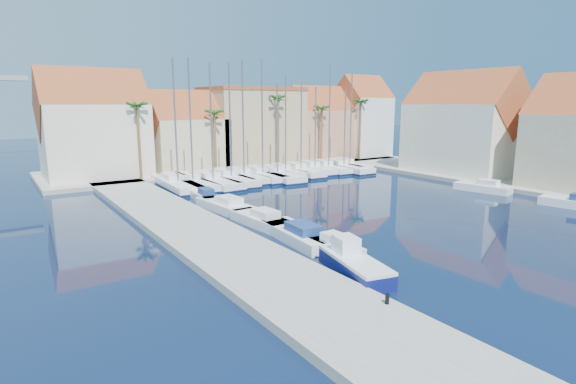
% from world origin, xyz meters
% --- Properties ---
extents(ground, '(260.00, 260.00, 0.00)m').
position_xyz_m(ground, '(0.00, 0.00, 0.00)').
color(ground, black).
rests_on(ground, ground).
extents(quay_west, '(6.00, 77.00, 0.50)m').
position_xyz_m(quay_west, '(-9.00, 13.50, 0.25)').
color(quay_west, gray).
rests_on(quay_west, ground).
extents(shore_north, '(54.00, 16.00, 0.50)m').
position_xyz_m(shore_north, '(10.00, 48.00, 0.25)').
color(shore_north, gray).
rests_on(shore_north, ground).
extents(shore_east, '(12.00, 60.00, 0.50)m').
position_xyz_m(shore_east, '(32.00, 15.00, 0.25)').
color(shore_east, gray).
rests_on(shore_east, ground).
extents(bollard, '(0.20, 0.20, 0.50)m').
position_xyz_m(bollard, '(-6.60, 0.35, 0.75)').
color(bollard, black).
rests_on(bollard, quay_west).
extents(fishing_boat, '(3.10, 5.96, 1.99)m').
position_xyz_m(fishing_boat, '(-4.55, 4.96, 0.66)').
color(fishing_boat, '#0F1659').
rests_on(fishing_boat, ground).
extents(motorboat_west_0, '(1.71, 5.21, 1.40)m').
position_xyz_m(motorboat_west_0, '(-3.24, 8.60, 0.51)').
color(motorboat_west_0, white).
rests_on(motorboat_west_0, ground).
extents(motorboat_west_1, '(2.96, 7.65, 1.40)m').
position_xyz_m(motorboat_west_1, '(-3.47, 11.97, 0.51)').
color(motorboat_west_1, white).
rests_on(motorboat_west_1, ground).
extents(motorboat_west_2, '(2.45, 6.60, 1.40)m').
position_xyz_m(motorboat_west_2, '(-3.62, 16.95, 0.51)').
color(motorboat_west_2, white).
rests_on(motorboat_west_2, ground).
extents(motorboat_west_3, '(2.86, 7.30, 1.40)m').
position_xyz_m(motorboat_west_3, '(-3.78, 23.11, 0.51)').
color(motorboat_west_3, white).
rests_on(motorboat_west_3, ground).
extents(motorboat_west_4, '(2.16, 5.33, 1.40)m').
position_xyz_m(motorboat_west_4, '(-3.74, 27.92, 0.51)').
color(motorboat_west_4, white).
rests_on(motorboat_west_4, ground).
extents(motorboat_east_1, '(3.02, 6.19, 1.40)m').
position_xyz_m(motorboat_east_1, '(24.02, 15.32, 0.51)').
color(motorboat_east_1, white).
rests_on(motorboat_east_1, ground).
extents(sailboat_0, '(3.43, 11.35, 14.51)m').
position_xyz_m(sailboat_0, '(-3.70, 36.07, 0.59)').
color(sailboat_0, white).
rests_on(sailboat_0, ground).
extents(sailboat_1, '(3.08, 11.04, 14.58)m').
position_xyz_m(sailboat_1, '(-2.01, 35.87, 0.60)').
color(sailboat_1, white).
rests_on(sailboat_1, ground).
extents(sailboat_2, '(3.77, 11.59, 14.09)m').
position_xyz_m(sailboat_2, '(0.27, 35.48, 0.58)').
color(sailboat_2, white).
rests_on(sailboat_2, ground).
extents(sailboat_3, '(3.55, 11.59, 14.37)m').
position_xyz_m(sailboat_3, '(3.04, 36.08, 0.59)').
color(sailboat_3, white).
rests_on(sailboat_3, ground).
extents(sailboat_4, '(2.89, 10.12, 14.77)m').
position_xyz_m(sailboat_4, '(5.00, 36.45, 0.61)').
color(sailboat_4, white).
rests_on(sailboat_4, ground).
extents(sailboat_5, '(2.98, 10.32, 14.94)m').
position_xyz_m(sailboat_5, '(7.52, 36.09, 0.61)').
color(sailboat_5, white).
rests_on(sailboat_5, ground).
extents(sailboat_6, '(3.89, 11.53, 12.02)m').
position_xyz_m(sailboat_6, '(9.26, 35.36, 0.56)').
color(sailboat_6, white).
rests_on(sailboat_6, ground).
extents(sailboat_7, '(2.33, 8.42, 13.27)m').
position_xyz_m(sailboat_7, '(11.50, 36.74, 0.63)').
color(sailboat_7, white).
rests_on(sailboat_7, ground).
extents(sailboat_8, '(3.24, 10.04, 12.27)m').
position_xyz_m(sailboat_8, '(13.75, 36.38, 0.58)').
color(sailboat_8, white).
rests_on(sailboat_8, ground).
extents(sailboat_9, '(3.08, 9.18, 11.85)m').
position_xyz_m(sailboat_9, '(16.47, 36.79, 0.59)').
color(sailboat_9, white).
rests_on(sailboat_9, ground).
extents(sailboat_10, '(3.02, 9.55, 14.89)m').
position_xyz_m(sailboat_10, '(18.69, 36.54, 0.63)').
color(sailboat_10, white).
rests_on(sailboat_10, ground).
extents(sailboat_11, '(3.13, 11.33, 11.49)m').
position_xyz_m(sailboat_11, '(20.93, 35.96, 0.56)').
color(sailboat_11, white).
rests_on(sailboat_11, ground).
extents(sailboat_12, '(3.10, 9.12, 13.86)m').
position_xyz_m(sailboat_12, '(22.88, 36.72, 0.63)').
color(sailboat_12, white).
rests_on(sailboat_12, ground).
extents(building_0, '(12.30, 9.00, 13.50)m').
position_xyz_m(building_0, '(-10.00, 47.00, 6.52)').
color(building_0, beige).
rests_on(building_0, shore_north).
extents(building_1, '(10.30, 8.00, 11.00)m').
position_xyz_m(building_1, '(2.00, 47.00, 5.30)').
color(building_1, '#C3B489').
rests_on(building_1, shore_north).
extents(building_2, '(14.20, 10.20, 11.50)m').
position_xyz_m(building_2, '(13.00, 48.00, 6.26)').
color(building_2, tan).
rests_on(building_2, shore_north).
extents(building_3, '(10.30, 8.00, 12.00)m').
position_xyz_m(building_3, '(25.00, 47.00, 5.86)').
color(building_3, tan).
rests_on(building_3, shore_north).
extents(building_4, '(8.30, 8.00, 14.00)m').
position_xyz_m(building_4, '(34.00, 46.00, 6.97)').
color(building_4, silver).
rests_on(building_4, shore_north).
extents(building_6, '(9.00, 14.30, 13.50)m').
position_xyz_m(building_6, '(32.00, 24.00, 6.52)').
color(building_6, beige).
rests_on(building_6, shore_east).
extents(palm_0, '(2.60, 2.60, 10.15)m').
position_xyz_m(palm_0, '(-6.00, 42.00, 9.08)').
color(palm_0, brown).
rests_on(palm_0, shore_north).
extents(palm_1, '(2.60, 2.60, 9.15)m').
position_xyz_m(palm_1, '(4.00, 42.00, 8.14)').
color(palm_1, brown).
rests_on(palm_1, shore_north).
extents(palm_2, '(2.60, 2.60, 11.15)m').
position_xyz_m(palm_2, '(14.00, 42.00, 10.02)').
color(palm_2, brown).
rests_on(palm_2, shore_north).
extents(palm_3, '(2.60, 2.60, 9.65)m').
position_xyz_m(palm_3, '(22.00, 42.00, 8.61)').
color(palm_3, brown).
rests_on(palm_3, shore_north).
extents(palm_4, '(2.60, 2.60, 10.65)m').
position_xyz_m(palm_4, '(30.00, 42.00, 9.55)').
color(palm_4, brown).
rests_on(palm_4, shore_north).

